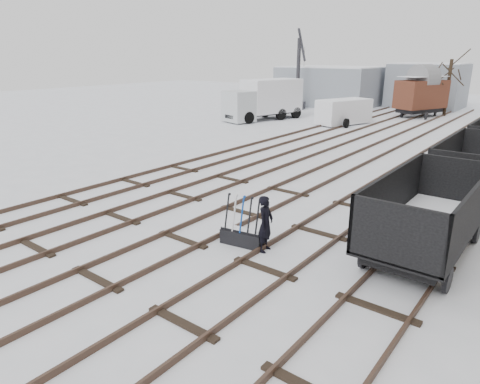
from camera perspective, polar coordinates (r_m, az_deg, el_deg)
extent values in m
plane|color=white|center=(13.10, -7.64, -6.44)|extent=(120.00, 120.00, 0.00)
cube|color=black|center=(27.57, 3.19, 6.82)|extent=(0.07, 52.00, 0.15)
cube|color=black|center=(26.79, 5.73, 6.43)|extent=(0.07, 52.00, 0.15)
cube|color=black|center=(18.65, -16.36, 0.52)|extent=(1.90, 0.20, 0.08)
cube|color=black|center=(26.02, 8.66, 5.97)|extent=(0.07, 52.00, 0.15)
cube|color=black|center=(25.37, 11.50, 5.51)|extent=(0.07, 52.00, 0.15)
cube|color=black|center=(16.41, -10.11, -1.38)|extent=(1.90, 0.20, 0.08)
cube|color=black|center=(24.74, 14.74, 4.97)|extent=(0.07, 52.00, 0.15)
cube|color=black|center=(24.23, 17.85, 4.43)|extent=(0.07, 52.00, 0.15)
cube|color=black|center=(14.44, -2.02, -3.81)|extent=(1.90, 0.20, 0.08)
cube|color=black|center=(23.77, 21.37, 3.80)|extent=(0.07, 52.00, 0.15)
cube|color=black|center=(23.43, 24.71, 3.20)|extent=(0.07, 52.00, 0.15)
cube|color=black|center=(12.88, 8.38, -6.80)|extent=(1.90, 0.20, 0.08)
cube|color=black|center=(23.15, 28.44, 2.51)|extent=(0.07, 52.00, 0.15)
cube|color=black|center=(11.89, 21.23, -10.13)|extent=(1.90, 0.20, 0.08)
cube|color=gray|center=(49.40, 12.05, 13.63)|extent=(10.00, 8.00, 4.00)
cube|color=white|center=(49.30, 12.21, 16.00)|extent=(9.80, 7.84, 0.10)
cube|color=gray|center=(50.01, 23.68, 12.83)|extent=(7.00, 6.00, 4.40)
cube|color=white|center=(49.92, 24.01, 15.39)|extent=(6.86, 5.88, 0.10)
cube|color=black|center=(12.63, 0.30, -6.14)|extent=(1.35, 0.62, 0.44)
cube|color=black|center=(12.54, 0.30, -5.14)|extent=(1.33, 0.50, 0.06)
cube|color=white|center=(12.52, 0.30, -4.97)|extent=(1.28, 0.45, 0.03)
cylinder|color=black|center=(12.58, -1.70, -2.65)|extent=(0.10, 0.32, 1.08)
cylinder|color=silver|center=(12.47, -0.71, -2.85)|extent=(0.10, 0.32, 1.08)
cylinder|color=#0B3B98|center=(12.35, 0.30, -3.05)|extent=(0.10, 0.32, 1.08)
cylinder|color=black|center=(12.24, 1.33, -3.25)|extent=(0.10, 0.32, 1.08)
cylinder|color=black|center=(12.14, 2.38, -3.45)|extent=(0.10, 0.32, 1.08)
imported|color=black|center=(12.07, 3.43, -4.26)|extent=(0.48, 0.65, 1.64)
cube|color=black|center=(12.97, 23.48, -5.22)|extent=(1.77, 4.88, 0.37)
cube|color=black|center=(12.91, 23.58, -4.46)|extent=(2.22, 5.55, 0.11)
cube|color=black|center=(12.93, 19.47, -0.45)|extent=(0.09, 5.55, 1.48)
cube|color=black|center=(12.49, 28.68, -2.30)|extent=(0.09, 5.55, 1.48)
cube|color=white|center=(12.88, 23.63, -4.08)|extent=(2.00, 5.32, 0.06)
cylinder|color=black|center=(11.78, 16.23, -8.22)|extent=(0.11, 0.65, 0.65)
cylinder|color=black|center=(14.55, 29.04, -4.74)|extent=(0.11, 0.65, 0.65)
cube|color=black|center=(18.98, 28.54, 1.14)|extent=(1.77, 4.88, 0.37)
cube|color=black|center=(18.93, 28.63, 1.67)|extent=(2.22, 5.55, 0.11)
cube|color=black|center=(18.94, 25.82, 4.41)|extent=(0.09, 5.55, 1.48)
cube|color=white|center=(18.91, 28.67, 1.94)|extent=(2.00, 5.32, 0.06)
cylinder|color=black|center=(17.54, 24.14, -0.42)|extent=(0.11, 0.65, 0.65)
cube|color=black|center=(25.15, 29.10, 6.88)|extent=(0.09, 5.55, 1.48)
cylinder|color=black|center=(23.64, 28.04, 3.47)|extent=(0.11, 0.65, 0.65)
cube|color=black|center=(42.07, 22.79, 10.04)|extent=(3.24, 4.43, 0.37)
cube|color=#532919|center=(41.94, 23.02, 11.91)|extent=(3.86, 5.12, 2.40)
cube|color=white|center=(41.84, 23.28, 13.97)|extent=(3.57, 4.82, 0.04)
cylinder|color=black|center=(40.97, 20.79, 9.70)|extent=(0.11, 0.65, 0.65)
cylinder|color=black|center=(43.28, 24.59, 9.63)|extent=(0.11, 0.65, 0.65)
cube|color=black|center=(37.29, 3.25, 10.44)|extent=(3.14, 7.43, 0.29)
cube|color=silver|center=(35.00, 0.69, 11.26)|extent=(2.78, 2.51, 2.43)
cube|color=white|center=(37.77, 3.98, 12.67)|extent=(3.72, 5.53, 2.72)
cube|color=white|center=(37.67, 4.02, 14.77)|extent=(3.64, 5.42, 0.04)
cylinder|color=black|center=(35.90, -0.51, 10.10)|extent=(0.29, 0.97, 0.97)
cylinder|color=black|center=(38.99, 6.88, 10.60)|extent=(0.29, 0.97, 0.97)
cube|color=white|center=(35.47, 13.66, 10.38)|extent=(3.32, 4.88, 1.84)
cube|color=white|center=(35.37, 13.77, 11.88)|extent=(3.24, 4.76, 0.04)
cylinder|color=black|center=(34.67, 11.19, 9.27)|extent=(0.22, 0.71, 0.71)
cylinder|color=black|center=(36.50, 15.85, 9.36)|extent=(0.22, 0.71, 0.71)
cube|color=#2B2B2F|center=(45.17, 7.58, 11.38)|extent=(1.99, 1.99, 0.69)
cylinder|color=#2B2B2F|center=(44.93, 7.75, 15.30)|extent=(0.38, 0.38, 6.88)
cylinder|color=#2B2B2F|center=(46.24, 8.92, 18.74)|extent=(1.74, 4.20, 3.17)
cylinder|color=black|center=(47.83, 9.90, 16.18)|extent=(0.03, 0.03, 3.87)
cylinder|color=black|center=(43.53, 25.96, 12.37)|extent=(0.30, 0.30, 4.96)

